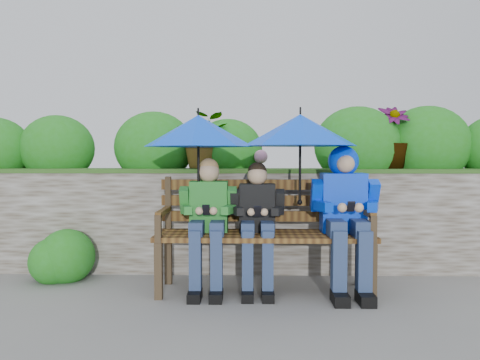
{
  "coord_description": "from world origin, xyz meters",
  "views": [
    {
      "loc": [
        0.08,
        -3.93,
        1.16
      ],
      "look_at": [
        0.0,
        0.1,
        0.95
      ],
      "focal_mm": 35.0,
      "sensor_mm": 36.0,
      "label": 1
    }
  ],
  "objects_px": {
    "boy_left": "(208,216)",
    "boy_middle": "(257,218)",
    "umbrella_right": "(300,130)",
    "boy_right": "(345,206)",
    "umbrella_left": "(198,131)",
    "park_bench": "(264,226)"
  },
  "relations": [
    {
      "from": "park_bench",
      "to": "boy_right",
      "type": "distance_m",
      "value": 0.71
    },
    {
      "from": "boy_middle",
      "to": "umbrella_right",
      "type": "bearing_deg",
      "value": 8.3
    },
    {
      "from": "boy_left",
      "to": "boy_middle",
      "type": "height_order",
      "value": "boy_left"
    },
    {
      "from": "boy_middle",
      "to": "boy_right",
      "type": "height_order",
      "value": "boy_right"
    },
    {
      "from": "boy_middle",
      "to": "park_bench",
      "type": "bearing_deg",
      "value": 54.75
    },
    {
      "from": "boy_left",
      "to": "boy_right",
      "type": "distance_m",
      "value": 1.17
    },
    {
      "from": "umbrella_left",
      "to": "boy_middle",
      "type": "bearing_deg",
      "value": -3.61
    },
    {
      "from": "boy_left",
      "to": "boy_middle",
      "type": "xyz_separation_m",
      "value": [
        0.42,
        0.0,
        -0.01
      ]
    },
    {
      "from": "boy_right",
      "to": "boy_middle",
      "type": "bearing_deg",
      "value": 179.96
    },
    {
      "from": "boy_middle",
      "to": "umbrella_right",
      "type": "xyz_separation_m",
      "value": [
        0.36,
        0.05,
        0.74
      ]
    },
    {
      "from": "boy_left",
      "to": "boy_right",
      "type": "height_order",
      "value": "boy_right"
    },
    {
      "from": "park_bench",
      "to": "boy_left",
      "type": "distance_m",
      "value": 0.49
    },
    {
      "from": "park_bench",
      "to": "boy_left",
      "type": "height_order",
      "value": "boy_left"
    },
    {
      "from": "boy_left",
      "to": "umbrella_right",
      "type": "bearing_deg",
      "value": 4.13
    },
    {
      "from": "boy_left",
      "to": "umbrella_left",
      "type": "height_order",
      "value": "umbrella_left"
    },
    {
      "from": "boy_middle",
      "to": "umbrella_left",
      "type": "relative_size",
      "value": 1.18
    },
    {
      "from": "boy_right",
      "to": "umbrella_left",
      "type": "distance_m",
      "value": 1.4
    },
    {
      "from": "boy_left",
      "to": "umbrella_right",
      "type": "height_order",
      "value": "umbrella_right"
    },
    {
      "from": "park_bench",
      "to": "boy_right",
      "type": "height_order",
      "value": "boy_right"
    },
    {
      "from": "park_bench",
      "to": "boy_middle",
      "type": "bearing_deg",
      "value": -125.25
    },
    {
      "from": "umbrella_right",
      "to": "boy_right",
      "type": "bearing_deg",
      "value": -8.07
    },
    {
      "from": "boy_left",
      "to": "boy_middle",
      "type": "relative_size",
      "value": 1.03
    }
  ]
}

